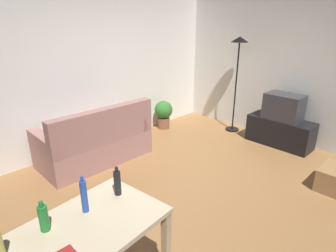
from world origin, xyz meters
name	(u,v)px	position (x,y,z in m)	size (l,w,h in m)	color
ground_plane	(189,192)	(0.00, 0.00, -0.01)	(5.20, 4.40, 0.02)	olive
wall_rear	(92,68)	(0.00, 2.20, 1.35)	(5.20, 0.10, 2.70)	silver
wall_right	(291,65)	(2.60, 0.00, 1.35)	(0.10, 4.40, 2.70)	silver
couch	(96,143)	(-0.39, 1.59, 0.31)	(1.65, 0.84, 0.92)	#996B66
tv_stand	(280,132)	(2.25, -0.13, 0.24)	(0.44, 1.10, 0.48)	black
tv	(284,107)	(2.25, -0.13, 0.70)	(0.41, 0.60, 0.44)	#2D2D33
torchiere_lamp	(238,59)	(2.25, 0.84, 1.41)	(0.32, 0.32, 1.81)	black
desk	(81,243)	(-1.75, -0.52, 0.65)	(1.27, 0.83, 0.76)	#C6B28E
potted_plant	(164,113)	(1.34, 1.90, 0.33)	(0.36, 0.36, 0.57)	brown
storage_box	(334,178)	(1.41, -1.28, 0.15)	(0.48, 0.34, 0.30)	olive
bottle_green	(44,218)	(-1.91, -0.36, 0.86)	(0.07, 0.07, 0.23)	#1E722D
bottle_blue	(84,196)	(-1.62, -0.37, 0.89)	(0.05, 0.05, 0.30)	#2347A3
bottle_dark	(117,182)	(-1.31, -0.36, 0.87)	(0.06, 0.06, 0.25)	black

